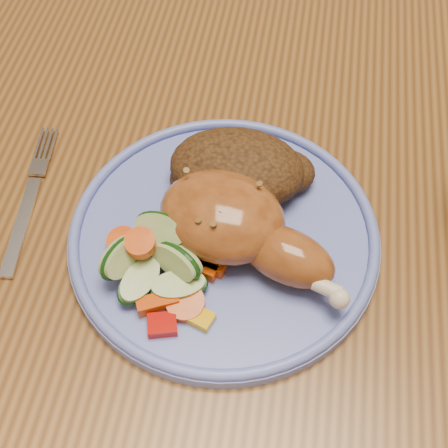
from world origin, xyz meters
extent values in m
plane|color=#4F311B|center=(0.00, 0.00, 0.00)|extent=(4.00, 4.00, 0.00)
cube|color=brown|center=(0.00, 0.00, 0.73)|extent=(0.90, 1.40, 0.04)
cube|color=brown|center=(-0.39, 0.64, 0.35)|extent=(0.06, 0.06, 0.71)
cube|color=#4C2D16|center=(0.00, 0.55, 0.43)|extent=(0.42, 0.42, 0.04)
cylinder|color=#4C2D16|center=(-0.18, 0.37, 0.21)|extent=(0.04, 0.04, 0.41)
cylinder|color=#4C2D16|center=(-0.18, 0.73, 0.21)|extent=(0.04, 0.04, 0.41)
cylinder|color=#4C2D16|center=(0.18, 0.37, 0.21)|extent=(0.04, 0.04, 0.41)
cylinder|color=#4C2D16|center=(0.18, 0.73, 0.21)|extent=(0.04, 0.04, 0.41)
cylinder|color=#5C6ABE|center=(-0.10, -0.13, 0.76)|extent=(0.28, 0.28, 0.01)
torus|color=#5C6ABE|center=(-0.10, -0.13, 0.77)|extent=(0.28, 0.28, 0.01)
ellipsoid|color=#934D1E|center=(-0.10, -0.14, 0.79)|extent=(0.13, 0.11, 0.06)
ellipsoid|color=#934D1E|center=(-0.04, -0.16, 0.78)|extent=(0.10, 0.07, 0.04)
sphere|color=beige|center=(0.00, -0.20, 0.78)|extent=(0.02, 0.02, 0.02)
ellipsoid|color=#442811|center=(-0.10, -0.07, 0.79)|extent=(0.13, 0.09, 0.05)
ellipsoid|color=#442811|center=(-0.06, -0.06, 0.78)|extent=(0.06, 0.05, 0.03)
ellipsoid|color=#442811|center=(-0.13, -0.08, 0.77)|extent=(0.05, 0.05, 0.03)
cube|color=#A50A05|center=(-0.14, -0.23, 0.77)|extent=(0.03, 0.02, 0.01)
cube|color=#E5A507|center=(-0.11, -0.22, 0.77)|extent=(0.02, 0.02, 0.01)
cube|color=#D74F07|center=(-0.11, -0.18, 0.77)|extent=(0.03, 0.02, 0.01)
cylinder|color=#D74F07|center=(-0.16, -0.18, 0.79)|extent=(0.03, 0.03, 0.02)
cylinder|color=#D74F07|center=(-0.19, -0.16, 0.77)|extent=(0.03, 0.03, 0.02)
cylinder|color=#D74F07|center=(-0.12, -0.21, 0.77)|extent=(0.03, 0.03, 0.02)
cube|color=#D74F07|center=(-0.14, -0.22, 0.77)|extent=(0.04, 0.03, 0.01)
cube|color=#D74F07|center=(-0.11, -0.17, 0.77)|extent=(0.03, 0.02, 0.01)
cylinder|color=#ACBF7C|center=(-0.16, -0.20, 0.77)|extent=(0.06, 0.06, 0.03)
cylinder|color=#ACBF7C|center=(-0.18, -0.19, 0.79)|extent=(0.05, 0.06, 0.05)
cylinder|color=#ACBF7C|center=(-0.13, -0.18, 0.78)|extent=(0.05, 0.05, 0.05)
cylinder|color=#ACBF7C|center=(-0.13, -0.20, 0.77)|extent=(0.06, 0.06, 0.02)
cylinder|color=#ACBF7C|center=(-0.15, -0.16, 0.79)|extent=(0.05, 0.05, 0.04)
cube|color=silver|center=(-0.29, -0.15, 0.75)|extent=(0.02, 0.11, 0.00)
cube|color=silver|center=(-0.30, -0.08, 0.75)|extent=(0.02, 0.06, 0.00)
camera|label=1|loc=(-0.05, -0.45, 1.23)|focal=50.00mm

